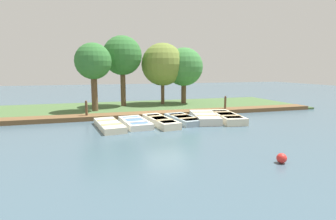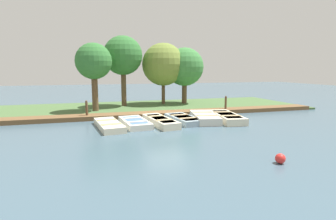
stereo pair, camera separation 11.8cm
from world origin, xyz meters
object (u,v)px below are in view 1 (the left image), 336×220
Objects in this scene: rowboat_0 at (109,125)px; rowboat_2 at (160,121)px; mooring_post_far at (225,104)px; park_tree_far_left at (93,62)px; park_tree_left at (122,56)px; park_tree_right at (184,67)px; rowboat_4 at (204,117)px; park_tree_center at (163,65)px; rowboat_1 at (135,123)px; rowboat_5 at (226,117)px; rowboat_3 at (184,119)px; buoy at (282,158)px; mooring_post_near at (86,110)px.

rowboat_0 is 0.94× the size of rowboat_2.
mooring_post_far is 0.24× the size of park_tree_far_left.
park_tree_right is (-0.15, 5.13, -0.84)m from park_tree_left.
rowboat_4 is at bearing 29.26° from park_tree_left.
park_tree_center reaches higher than park_tree_right.
mooring_post_far reaches higher than rowboat_2.
rowboat_5 is (0.14, 5.43, 0.05)m from rowboat_1.
rowboat_2 is at bearing -84.84° from rowboat_3.
rowboat_0 is at bearing -144.06° from buoy.
rowboat_3 is at bearing 87.74° from rowboat_1.
buoy is at bearing 28.24° from rowboat_0.
rowboat_3 is 0.86× the size of rowboat_5.
mooring_post_near reaches higher than rowboat_1.
park_tree_left is at bearing 148.60° from mooring_post_near.
park_tree_far_left is 0.93× the size of park_tree_center.
rowboat_0 is at bearing -12.86° from park_tree_left.
rowboat_0 is at bearing -42.46° from park_tree_right.
park_tree_right is (-7.30, -0.02, 2.97)m from rowboat_5.
rowboat_4 is at bearing 86.48° from rowboat_1.
park_tree_right is (-7.32, 4.03, 2.99)m from rowboat_2.
park_tree_center reaches higher than rowboat_4.
park_tree_right is at bearing 106.48° from park_tree_far_left.
park_tree_left is (-6.89, -3.86, 3.80)m from rowboat_4.
buoy is (6.81, 4.94, -0.00)m from rowboat_0.
park_tree_center is (-7.14, 0.74, 3.22)m from rowboat_3.
rowboat_0 is at bearing -71.53° from mooring_post_far.
park_tree_right reaches higher than rowboat_4.
rowboat_4 is 0.70× the size of park_tree_right.
rowboat_2 is 2.78m from rowboat_4.
mooring_post_far is at bearing 100.77° from rowboat_0.
rowboat_5 is at bearing 35.74° from park_tree_left.
rowboat_4 is 2.89× the size of mooring_post_near.
park_tree_far_left is at bearing -154.29° from rowboat_2.
rowboat_4 is 10.41× the size of buoy.
rowboat_0 is 10.49m from park_tree_right.
park_tree_center is at bearing 167.55° from rowboat_3.
rowboat_4 reaches higher than rowboat_5.
rowboat_1 is at bearing -83.04° from rowboat_5.
park_tree_left is (-7.27, 1.66, 3.85)m from rowboat_0.
rowboat_3 is 0.65× the size of park_tree_far_left.
park_tree_center is (-7.16, -0.55, 3.17)m from rowboat_4.
mooring_post_far is (-2.47, 6.78, 0.43)m from rowboat_1.
mooring_post_far is at bearing 73.93° from park_tree_far_left.
park_tree_center is at bearing 179.86° from buoy.
park_tree_center is (-7.54, 4.97, 3.22)m from rowboat_0.
rowboat_3 is at bearing -87.98° from rowboat_5.
mooring_post_far reaches higher than buoy.
park_tree_center reaches higher than rowboat_3.
park_tree_left is (-7.15, -5.15, 3.81)m from rowboat_5.
rowboat_2 is 10.58× the size of buoy.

